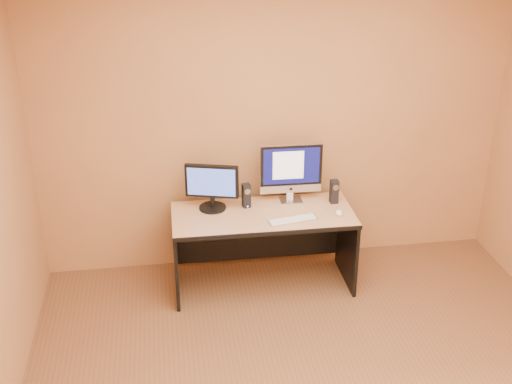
% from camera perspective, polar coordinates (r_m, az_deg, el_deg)
% --- Properties ---
extents(walls, '(4.00, 4.00, 2.60)m').
position_cam_1_polar(walls, '(3.63, 7.27, -3.95)').
color(walls, '#A77443').
rests_on(walls, ground).
extents(desk, '(1.48, 0.66, 0.68)m').
position_cam_1_polar(desk, '(5.37, 0.62, -5.18)').
color(desk, tan).
rests_on(desk, ground).
extents(imac, '(0.53, 0.21, 0.51)m').
position_cam_1_polar(imac, '(5.32, 3.17, 1.70)').
color(imac, '#B0B0B4').
rests_on(imac, desk).
extents(second_monitor, '(0.49, 0.33, 0.39)m').
position_cam_1_polar(second_monitor, '(5.21, -3.94, 0.42)').
color(second_monitor, black).
rests_on(second_monitor, desk).
extents(speaker_left, '(0.07, 0.08, 0.20)m').
position_cam_1_polar(speaker_left, '(5.27, -0.87, -0.32)').
color(speaker_left, black).
rests_on(speaker_left, desk).
extents(speaker_right, '(0.07, 0.07, 0.20)m').
position_cam_1_polar(speaker_right, '(5.38, 6.96, 0.05)').
color(speaker_right, black).
rests_on(speaker_right, desk).
extents(keyboard, '(0.41, 0.18, 0.02)m').
position_cam_1_polar(keyboard, '(5.10, 3.29, -2.49)').
color(keyboard, silver).
rests_on(keyboard, desk).
extents(mouse, '(0.07, 0.10, 0.03)m').
position_cam_1_polar(mouse, '(5.23, 7.38, -1.83)').
color(mouse, white).
rests_on(mouse, desk).
extents(cable_a, '(0.06, 0.20, 0.01)m').
position_cam_1_polar(cable_a, '(5.47, 3.09, -0.49)').
color(cable_a, black).
rests_on(cable_a, desk).
extents(cable_b, '(0.08, 0.15, 0.01)m').
position_cam_1_polar(cable_b, '(5.50, 2.91, -0.38)').
color(cable_b, black).
rests_on(cable_b, desk).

